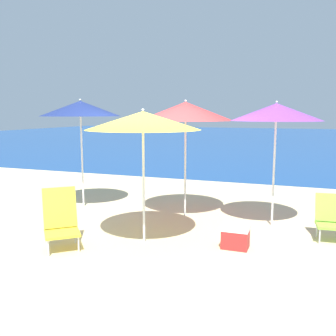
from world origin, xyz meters
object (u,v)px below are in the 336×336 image
Objects in this scene: beach_umbrella_navy at (80,109)px; beach_umbrella_yellow at (143,121)px; cooler_box at (235,237)px; beach_umbrella_purple at (276,112)px; beach_chair_yellow at (61,219)px; beach_umbrella_red at (186,111)px; beach_chair_lime at (332,217)px.

beach_umbrella_yellow is at bearing -36.74° from beach_umbrella_navy.
beach_umbrella_purple is at bearing 73.56° from cooler_box.
beach_chair_yellow is (-2.88, -2.22, -1.59)m from beach_umbrella_purple.
beach_umbrella_red is 2.66m from cooler_box.
beach_umbrella_yellow is at bearing -162.79° from beach_chair_lime.
cooler_box is at bearing -48.68° from beach_umbrella_red.
beach_umbrella_navy reaches higher than beach_chair_lime.
beach_umbrella_red is at bearing 85.75° from beach_umbrella_yellow.
beach_umbrella_purple is 2.52× the size of beach_chair_yellow.
beach_chair_yellow is at bearing -118.12° from beach_umbrella_red.
beach_umbrella_purple is (1.66, -0.06, -0.02)m from beach_umbrella_red.
beach_umbrella_purple reaches higher than cooler_box.
beach_umbrella_purple is 2.33m from cooler_box.
beach_umbrella_red is at bearing 1.70° from beach_umbrella_navy.
cooler_box is (3.53, -1.36, -1.91)m from beach_umbrella_navy.
beach_chair_lime is (3.84, 1.78, -0.05)m from beach_chair_yellow.
beach_chair_lime is at bearing 34.06° from cooler_box.
beach_umbrella_red reaches higher than beach_chair_lime.
beach_chair_lime is (2.75, 1.17, -1.51)m from beach_umbrella_yellow.
beach_umbrella_purple is 5.54× the size of cooler_box.
beach_umbrella_red is 2.56× the size of beach_chair_yellow.
beach_chair_lime is at bearing -24.82° from beach_umbrella_purple.
beach_umbrella_yellow is 5.18× the size of cooler_box.
beach_umbrella_red is 3.14m from beach_chair_lime.
beach_chair_yellow is (-1.22, -2.28, -1.61)m from beach_umbrella_red.
beach_chair_lime is at bearing -10.91° from beach_umbrella_red.
beach_umbrella_yellow is 0.94× the size of beach_umbrella_purple.
beach_umbrella_yellow is 2.41m from beach_umbrella_purple.
cooler_box is (2.47, 0.85, -0.25)m from beach_chair_yellow.
cooler_box is at bearing -21.05° from beach_umbrella_navy.
beach_umbrella_red is at bearing 163.20° from beach_chair_lime.
beach_umbrella_navy is 3.94m from beach_umbrella_purple.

